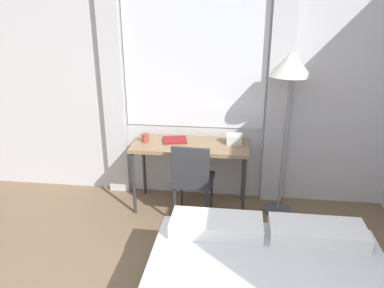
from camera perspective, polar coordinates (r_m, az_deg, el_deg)
wall_back_with_window at (r=4.17m, az=0.16°, el=9.42°), size 5.38×0.13×2.70m
desk at (r=4.03m, az=-0.24°, el=-0.84°), size 1.25×0.53×0.76m
desk_chair at (r=3.86m, az=0.07°, el=-5.05°), size 0.42×0.42×0.86m
standing_lamp at (r=3.82m, az=14.71°, el=10.04°), size 0.41×0.41×1.74m
telephone at (r=4.02m, az=6.46°, el=0.78°), size 0.18×0.14×0.12m
book at (r=4.08m, az=-2.62°, el=0.63°), size 0.29×0.26×0.02m
mug at (r=4.07m, az=-7.12°, el=0.94°), size 0.08×0.08×0.09m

